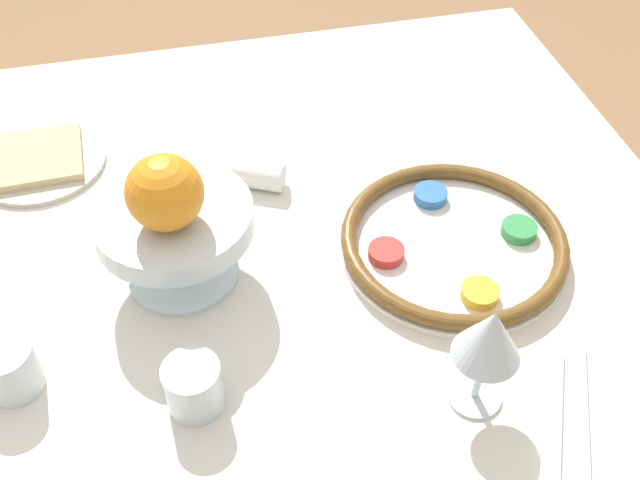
# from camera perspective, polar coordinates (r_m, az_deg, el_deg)

# --- Properties ---
(dining_table) EXTENTS (1.19, 1.00, 0.75)m
(dining_table) POSITION_cam_1_polar(r_m,az_deg,el_deg) (1.27, -4.89, -12.27)
(dining_table) COLOR silver
(dining_table) RESTS_ON ground_plane
(seder_plate) EXTENTS (0.29, 0.29, 0.03)m
(seder_plate) POSITION_cam_1_polar(r_m,az_deg,el_deg) (0.97, 10.13, -0.16)
(seder_plate) COLOR silver
(seder_plate) RESTS_ON dining_table
(wine_glass) EXTENTS (0.07, 0.07, 0.14)m
(wine_glass) POSITION_cam_1_polar(r_m,az_deg,el_deg) (0.76, 12.80, -7.29)
(wine_glass) COLOR silver
(wine_glass) RESTS_ON dining_table
(fruit_stand) EXTENTS (0.19, 0.19, 0.11)m
(fruit_stand) POSITION_cam_1_polar(r_m,az_deg,el_deg) (0.89, -11.00, 0.96)
(fruit_stand) COLOR silver
(fruit_stand) RESTS_ON dining_table
(orange_fruit) EXTENTS (0.09, 0.09, 0.09)m
(orange_fruit) POSITION_cam_1_polar(r_m,az_deg,el_deg) (0.83, -11.75, 3.55)
(orange_fruit) COLOR orange
(orange_fruit) RESTS_ON fruit_stand
(bread_plate) EXTENTS (0.19, 0.19, 0.02)m
(bread_plate) POSITION_cam_1_polar(r_m,az_deg,el_deg) (1.16, -20.61, 5.70)
(bread_plate) COLOR beige
(bread_plate) RESTS_ON dining_table
(napkin_roll) EXTENTS (0.15, 0.10, 0.04)m
(napkin_roll) POSITION_cam_1_polar(r_m,az_deg,el_deg) (1.05, -6.87, 5.26)
(napkin_roll) COLOR white
(napkin_roll) RESTS_ON dining_table
(cup_near) EXTENTS (0.06, 0.06, 0.06)m
(cup_near) POSITION_cam_1_polar(r_m,az_deg,el_deg) (0.81, -9.61, -10.94)
(cup_near) COLOR silver
(cup_near) RESTS_ON dining_table
(cup_mid) EXTENTS (0.06, 0.06, 0.06)m
(cup_mid) POSITION_cam_1_polar(r_m,az_deg,el_deg) (0.87, -22.59, -9.05)
(cup_mid) COLOR silver
(cup_mid) RESTS_ON dining_table
(fork_left) EXTENTS (0.09, 0.16, 0.01)m
(fork_left) POSITION_cam_1_polar(r_m,az_deg,el_deg) (0.86, 19.07, -12.24)
(fork_left) COLOR silver
(fork_left) RESTS_ON dining_table
(fork_right) EXTENTS (0.10, 0.16, 0.01)m
(fork_right) POSITION_cam_1_polar(r_m,az_deg,el_deg) (0.85, 17.26, -12.75)
(fork_right) COLOR silver
(fork_right) RESTS_ON dining_table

